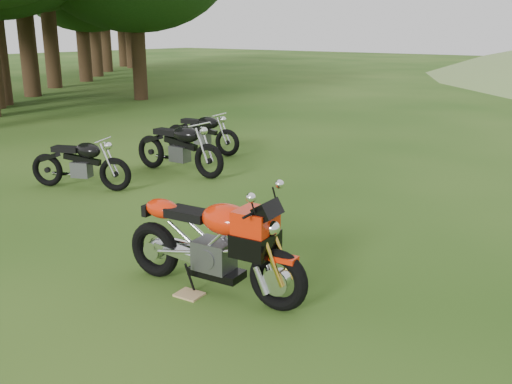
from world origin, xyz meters
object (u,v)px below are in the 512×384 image
Objects in this scene: vintage_moto_a at (80,162)px; vintage_moto_d at (202,132)px; sport_motorcycle at (212,236)px; plywood_board at (189,294)px; vintage_moto_b at (179,146)px.

vintage_moto_d is at bearing 72.15° from vintage_moto_a.
sport_motorcycle reaches higher than vintage_moto_d.
vintage_moto_d is at bearing 132.21° from plywood_board.
vintage_moto_a is at bearing -110.56° from vintage_moto_b.
sport_motorcycle is at bearing -43.55° from vintage_moto_a.
plywood_board is at bearing -47.31° from vintage_moto_b.
vintage_moto_a is (-4.66, 1.64, -0.15)m from sport_motorcycle.
sport_motorcycle reaches higher than vintage_moto_a.
vintage_moto_b reaches higher than vintage_moto_d.
plywood_board is 4.92m from vintage_moto_a.
plywood_board is at bearing -126.87° from sport_motorcycle.
sport_motorcycle is 5.40m from vintage_moto_b.
vintage_moto_a is 1.97m from vintage_moto_b.
vintage_moto_a is at bearing -93.34° from vintage_moto_d.
plywood_board is 0.15× the size of vintage_moto_d.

